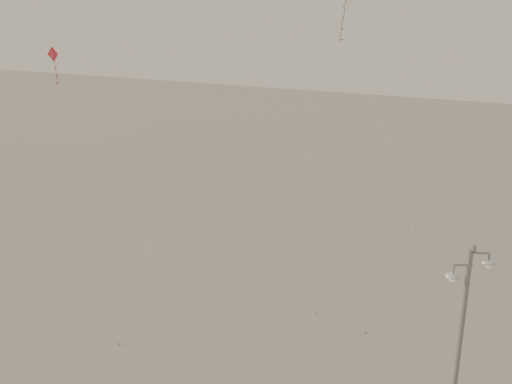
% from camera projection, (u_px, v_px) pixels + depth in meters
% --- Properties ---
extents(street_lamp, '(1.58, 0.83, 10.07)m').
position_uv_depth(street_lamp, '(457.00, 370.00, 24.79)').
color(street_lamp, gray).
rests_on(street_lamp, ground).
extents(kite_3, '(4.41, 5.70, 15.07)m').
position_uv_depth(kite_3, '(31.00, 118.00, 34.08)').
color(kite_3, maroon).
rests_on(kite_3, ground).
extents(kite_4, '(8.38, 7.92, 17.70)m').
position_uv_depth(kite_4, '(374.00, 98.00, 29.72)').
color(kite_4, black).
rests_on(kite_4, ground).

